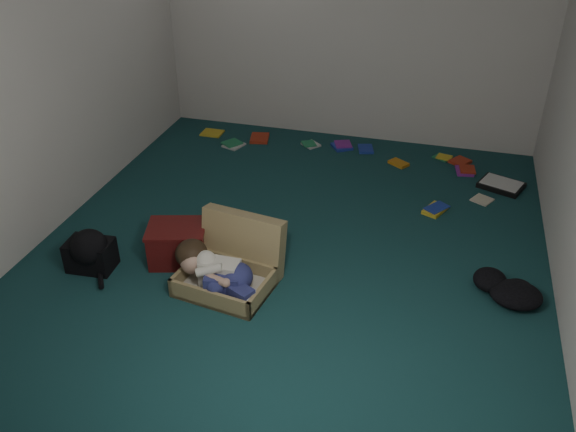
% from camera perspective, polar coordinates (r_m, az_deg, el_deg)
% --- Properties ---
extents(floor, '(4.50, 4.50, 0.00)m').
position_cam_1_polar(floor, '(4.99, 0.46, -2.57)').
color(floor, '#163F41').
rests_on(floor, ground).
extents(wall_back, '(4.50, 0.00, 4.50)m').
position_cam_1_polar(wall_back, '(6.51, 5.95, 18.04)').
color(wall_back, silver).
rests_on(wall_back, ground).
extents(wall_front, '(4.50, 0.00, 4.50)m').
position_cam_1_polar(wall_front, '(2.53, -12.88, -5.51)').
color(wall_front, silver).
rests_on(wall_front, ground).
extents(wall_left, '(0.00, 4.50, 4.50)m').
position_cam_1_polar(wall_left, '(5.25, -21.62, 12.81)').
color(wall_left, silver).
rests_on(wall_left, ground).
extents(suitcase, '(0.74, 0.73, 0.48)m').
position_cam_1_polar(suitcase, '(4.52, -5.22, -4.55)').
color(suitcase, tan).
rests_on(suitcase, floor).
extents(person, '(0.69, 0.42, 0.30)m').
position_cam_1_polar(person, '(4.40, -6.79, -5.10)').
color(person, white).
rests_on(person, suitcase).
extents(maroon_bin, '(0.52, 0.46, 0.31)m').
position_cam_1_polar(maroon_bin, '(4.78, -10.28, -2.56)').
color(maroon_bin, '#511110').
rests_on(maroon_bin, floor).
extents(backpack, '(0.45, 0.37, 0.26)m').
position_cam_1_polar(backpack, '(4.88, -17.99, -3.38)').
color(backpack, black).
rests_on(backpack, floor).
extents(clothing_pile, '(0.42, 0.35, 0.12)m').
position_cam_1_polar(clothing_pile, '(4.64, 19.39, -6.64)').
color(clothing_pile, black).
rests_on(clothing_pile, floor).
extents(paper_tray, '(0.46, 0.41, 0.05)m').
position_cam_1_polar(paper_tray, '(6.14, 19.32, 2.76)').
color(paper_tray, black).
rests_on(paper_tray, floor).
extents(book_scatter, '(3.14, 1.34, 0.02)m').
position_cam_1_polar(book_scatter, '(6.38, 6.97, 5.36)').
color(book_scatter, yellow).
rests_on(book_scatter, floor).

